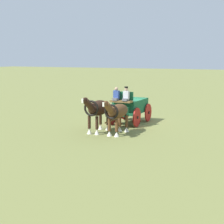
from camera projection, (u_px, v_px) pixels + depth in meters
name	position (u px, v px, depth m)	size (l,w,h in m)	color
ground_plane	(131.00, 123.00, 24.79)	(220.00, 220.00, 0.00)	olive
show_wagon	(130.00, 107.00, 24.45)	(5.79, 2.03, 2.67)	#195B38
draft_horse_near	(117.00, 113.00, 20.94)	(3.20, 0.93, 2.17)	brown
draft_horse_off	(98.00, 109.00, 21.48)	(3.17, 1.01, 2.30)	#331E14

